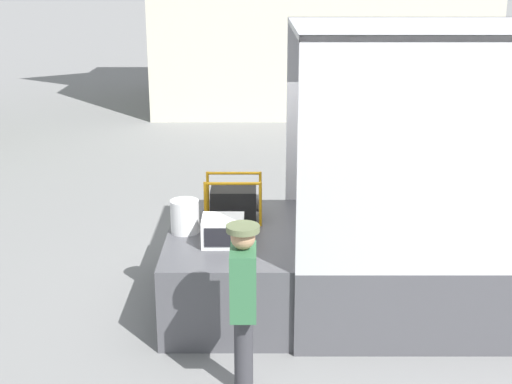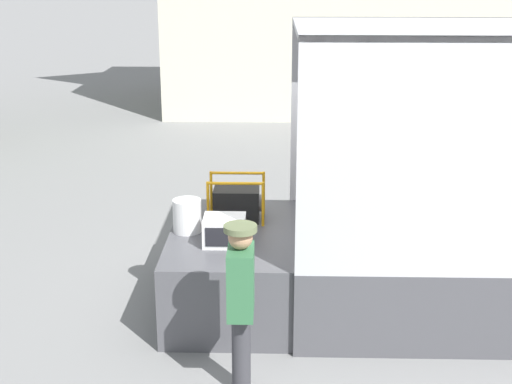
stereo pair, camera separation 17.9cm
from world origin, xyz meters
name	(u,v)px [view 2 (the right image)]	position (x,y,z in m)	size (l,w,h in m)	color
ground_plane	(291,303)	(0.00, 0.00, 0.00)	(160.00, 160.00, 0.00)	gray
tailgate_deck	(231,267)	(-0.72, 0.00, 0.46)	(1.43, 2.37, 0.93)	#4C4C51
microwave	(224,231)	(-0.76, -0.40, 1.08)	(0.47, 0.42, 0.32)	white
portable_generator	(238,203)	(-0.65, 0.41, 1.13)	(0.69, 0.48, 0.55)	black
orange_bucket	(187,216)	(-1.22, -0.02, 1.12)	(0.33, 0.33, 0.39)	silver
worker_person	(241,292)	(-0.51, -1.87, 1.04)	(0.30, 0.44, 1.69)	#38383D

